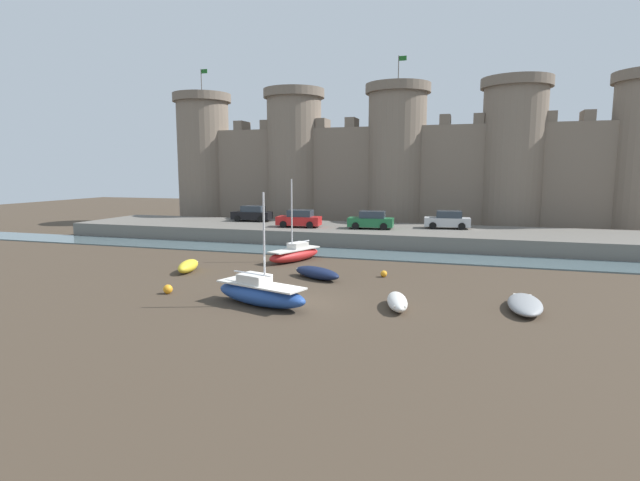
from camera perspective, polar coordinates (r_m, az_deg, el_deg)
ground_plane at (r=25.31m, az=-3.17°, el=-7.24°), size 160.00×160.00×0.00m
water_channel at (r=39.83m, az=4.61°, el=-1.54°), size 80.00×4.50×0.10m
quay_road at (r=46.76m, az=6.57°, el=0.63°), size 60.66×10.00×1.34m
castle at (r=57.09m, az=8.74°, el=8.66°), size 55.79×7.13×19.00m
sailboat_foreground_right at (r=25.06m, az=-6.83°, el=-5.95°), size 5.67×3.19×5.62m
rowboat_foreground_left at (r=25.98m, az=22.38°, el=-6.73°), size 1.59×3.94×0.60m
rowboat_near_channel_left at (r=30.93m, az=-0.37°, el=-3.69°), size 3.81×2.86×0.72m
rowboat_midflat_right at (r=24.63m, az=8.81°, el=-6.88°), size 1.63×3.09×0.70m
rowboat_midflat_left at (r=34.05m, az=-14.83°, el=-2.81°), size 1.58×2.99×0.79m
sailboat_midflat_centre at (r=36.75m, az=-2.92°, el=-1.53°), size 3.26×5.17×6.04m
mooring_buoy_near_shore at (r=28.45m, az=-16.99°, el=-5.34°), size 0.51×0.51×0.51m
mooring_buoy_mid_mud at (r=29.96m, az=-9.23°, el=-4.56°), size 0.36×0.36×0.36m
mooring_buoy_off_centre at (r=31.64m, az=7.30°, el=-3.79°), size 0.42×0.42×0.42m
car_quay_centre_west at (r=45.85m, az=5.86°, el=2.32°), size 4.22×2.11×1.62m
car_quay_centre_east at (r=52.84m, az=-7.77°, el=3.04°), size 4.22×2.11×1.62m
car_quay_east at (r=47.29m, az=14.38°, el=2.28°), size 4.22×2.11×1.62m
car_quay_west at (r=46.99m, az=-2.39°, el=2.49°), size 4.22×2.11×1.62m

